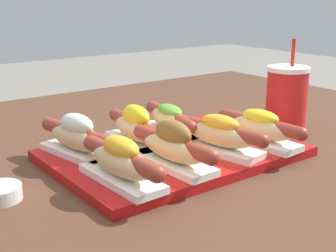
{
  "coord_description": "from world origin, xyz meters",
  "views": [
    {
      "loc": [
        -0.57,
        -0.78,
        0.99
      ],
      "look_at": [
        -0.06,
        -0.09,
        0.75
      ],
      "focal_mm": 50.0,
      "sensor_mm": 36.0,
      "label": 1
    }
  ],
  "objects_px": {
    "hot_dog_0": "(121,161)",
    "hot_dog_4": "(77,137)",
    "serving_tray": "(174,153)",
    "drink_cup": "(286,99)",
    "hot_dog_5": "(136,128)",
    "hot_dog_6": "(170,120)",
    "hot_dog_3": "(260,128)",
    "hot_dog_2": "(219,134)",
    "hot_dog_1": "(173,146)"
  },
  "relations": [
    {
      "from": "hot_dog_0",
      "to": "hot_dog_4",
      "type": "distance_m",
      "value": 0.15
    },
    {
      "from": "serving_tray",
      "to": "drink_cup",
      "type": "relative_size",
      "value": 2.19
    },
    {
      "from": "serving_tray",
      "to": "hot_dog_5",
      "type": "bearing_deg",
      "value": 127.93
    },
    {
      "from": "hot_dog_5",
      "to": "hot_dog_6",
      "type": "xyz_separation_m",
      "value": [
        0.09,
        0.01,
        -0.0
      ]
    },
    {
      "from": "hot_dog_5",
      "to": "hot_dog_3",
      "type": "bearing_deg",
      "value": -35.06
    },
    {
      "from": "hot_dog_0",
      "to": "hot_dog_2",
      "type": "xyz_separation_m",
      "value": [
        0.22,
        0.01,
        -0.0
      ]
    },
    {
      "from": "hot_dog_1",
      "to": "hot_dog_2",
      "type": "bearing_deg",
      "value": 4.52
    },
    {
      "from": "serving_tray",
      "to": "hot_dog_0",
      "type": "relative_size",
      "value": 2.18
    },
    {
      "from": "hot_dog_1",
      "to": "hot_dog_4",
      "type": "bearing_deg",
      "value": 124.67
    },
    {
      "from": "hot_dog_0",
      "to": "hot_dog_5",
      "type": "relative_size",
      "value": 1.0
    },
    {
      "from": "hot_dog_1",
      "to": "hot_dog_2",
      "type": "relative_size",
      "value": 1.01
    },
    {
      "from": "hot_dog_2",
      "to": "hot_dog_3",
      "type": "xyz_separation_m",
      "value": [
        0.09,
        -0.01,
        -0.0
      ]
    },
    {
      "from": "hot_dog_4",
      "to": "hot_dog_5",
      "type": "relative_size",
      "value": 0.99
    },
    {
      "from": "serving_tray",
      "to": "hot_dog_0",
      "type": "height_order",
      "value": "hot_dog_0"
    },
    {
      "from": "drink_cup",
      "to": "hot_dog_1",
      "type": "bearing_deg",
      "value": -170.08
    },
    {
      "from": "hot_dog_3",
      "to": "hot_dog_5",
      "type": "bearing_deg",
      "value": 144.94
    },
    {
      "from": "hot_dog_1",
      "to": "hot_dog_3",
      "type": "height_order",
      "value": "hot_dog_1"
    },
    {
      "from": "serving_tray",
      "to": "hot_dog_5",
      "type": "relative_size",
      "value": 2.18
    },
    {
      "from": "hot_dog_0",
      "to": "hot_dog_4",
      "type": "bearing_deg",
      "value": 89.25
    },
    {
      "from": "hot_dog_0",
      "to": "hot_dog_1",
      "type": "xyz_separation_m",
      "value": [
        0.11,
        0.0,
        0.0
      ]
    },
    {
      "from": "hot_dog_5",
      "to": "hot_dog_2",
      "type": "bearing_deg",
      "value": -50.91
    },
    {
      "from": "hot_dog_4",
      "to": "hot_dog_6",
      "type": "relative_size",
      "value": 1.01
    },
    {
      "from": "serving_tray",
      "to": "hot_dog_4",
      "type": "xyz_separation_m",
      "value": [
        -0.16,
        0.08,
        0.04
      ]
    },
    {
      "from": "hot_dog_5",
      "to": "hot_dog_6",
      "type": "distance_m",
      "value": 0.09
    },
    {
      "from": "serving_tray",
      "to": "hot_dog_0",
      "type": "bearing_deg",
      "value": -154.47
    },
    {
      "from": "serving_tray",
      "to": "hot_dog_4",
      "type": "height_order",
      "value": "hot_dog_4"
    },
    {
      "from": "hot_dog_3",
      "to": "hot_dog_6",
      "type": "height_order",
      "value": "hot_dog_3"
    },
    {
      "from": "hot_dog_0",
      "to": "hot_dog_6",
      "type": "height_order",
      "value": "hot_dog_0"
    },
    {
      "from": "hot_dog_1",
      "to": "hot_dog_3",
      "type": "distance_m",
      "value": 0.21
    },
    {
      "from": "hot_dog_0",
      "to": "hot_dog_2",
      "type": "distance_m",
      "value": 0.22
    },
    {
      "from": "serving_tray",
      "to": "drink_cup",
      "type": "bearing_deg",
      "value": -1.72
    },
    {
      "from": "hot_dog_2",
      "to": "hot_dog_0",
      "type": "bearing_deg",
      "value": -176.35
    },
    {
      "from": "hot_dog_1",
      "to": "hot_dog_5",
      "type": "distance_m",
      "value": 0.13
    },
    {
      "from": "serving_tray",
      "to": "drink_cup",
      "type": "height_order",
      "value": "drink_cup"
    },
    {
      "from": "hot_dog_0",
      "to": "hot_dog_3",
      "type": "xyz_separation_m",
      "value": [
        0.31,
        0.0,
        -0.0
      ]
    },
    {
      "from": "hot_dog_3",
      "to": "serving_tray",
      "type": "bearing_deg",
      "value": 152.51
    },
    {
      "from": "hot_dog_0",
      "to": "hot_dog_6",
      "type": "distance_m",
      "value": 0.26
    },
    {
      "from": "hot_dog_2",
      "to": "hot_dog_4",
      "type": "height_order",
      "value": "hot_dog_4"
    },
    {
      "from": "drink_cup",
      "to": "serving_tray",
      "type": "bearing_deg",
      "value": 178.28
    },
    {
      "from": "hot_dog_2",
      "to": "hot_dog_5",
      "type": "xyz_separation_m",
      "value": [
        -0.1,
        0.12,
        0.0
      ]
    },
    {
      "from": "hot_dog_6",
      "to": "drink_cup",
      "type": "height_order",
      "value": "drink_cup"
    },
    {
      "from": "hot_dog_1",
      "to": "drink_cup",
      "type": "distance_m",
      "value": 0.37
    },
    {
      "from": "serving_tray",
      "to": "hot_dog_3",
      "type": "distance_m",
      "value": 0.17
    },
    {
      "from": "hot_dog_4",
      "to": "hot_dog_5",
      "type": "distance_m",
      "value": 0.12
    },
    {
      "from": "hot_dog_6",
      "to": "hot_dog_1",
      "type": "bearing_deg",
      "value": -125.24
    },
    {
      "from": "serving_tray",
      "to": "hot_dog_6",
      "type": "relative_size",
      "value": 2.22
    },
    {
      "from": "hot_dog_2",
      "to": "hot_dog_6",
      "type": "distance_m",
      "value": 0.14
    },
    {
      "from": "hot_dog_6",
      "to": "drink_cup",
      "type": "bearing_deg",
      "value": -17.54
    },
    {
      "from": "hot_dog_6",
      "to": "hot_dog_3",
      "type": "bearing_deg",
      "value": -55.46
    },
    {
      "from": "hot_dog_4",
      "to": "hot_dog_6",
      "type": "distance_m",
      "value": 0.21
    }
  ]
}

